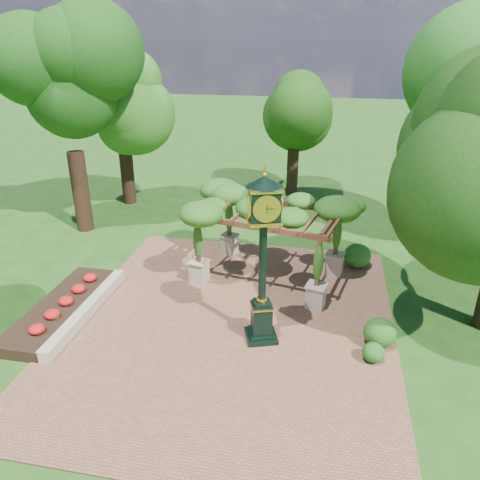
# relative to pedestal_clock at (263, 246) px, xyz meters

# --- Properties ---
(ground) EXTENTS (120.00, 120.00, 0.00)m
(ground) POSITION_rel_pedestal_clock_xyz_m (-1.06, -0.35, -3.02)
(ground) COLOR #1E4714
(ground) RESTS_ON ground
(brick_plaza) EXTENTS (10.00, 12.00, 0.04)m
(brick_plaza) POSITION_rel_pedestal_clock_xyz_m (-1.06, 0.65, -3.00)
(brick_plaza) COLOR brown
(brick_plaza) RESTS_ON ground
(border_wall) EXTENTS (0.35, 5.00, 0.40)m
(border_wall) POSITION_rel_pedestal_clock_xyz_m (-5.66, 0.15, -2.82)
(border_wall) COLOR #C6B793
(border_wall) RESTS_ON ground
(flower_bed) EXTENTS (1.50, 5.00, 0.36)m
(flower_bed) POSITION_rel_pedestal_clock_xyz_m (-6.56, 0.15, -2.84)
(flower_bed) COLOR red
(flower_bed) RESTS_ON ground
(pedestal_clock) EXTENTS (1.27, 1.27, 5.06)m
(pedestal_clock) POSITION_rel_pedestal_clock_xyz_m (0.00, 0.00, 0.00)
(pedestal_clock) COLOR black
(pedestal_clock) RESTS_ON brick_plaza
(pergola) EXTENTS (5.60, 4.17, 3.17)m
(pergola) POSITION_rel_pedestal_clock_xyz_m (-0.34, 3.80, -0.42)
(pergola) COLOR #C3AE91
(pergola) RESTS_ON brick_plaza
(sundial) EXTENTS (0.60, 0.60, 0.95)m
(sundial) POSITION_rel_pedestal_clock_xyz_m (-0.05, 8.68, -2.61)
(sundial) COLOR gray
(sundial) RESTS_ON ground
(shrub_front) EXTENTS (0.66, 0.66, 0.55)m
(shrub_front) POSITION_rel_pedestal_clock_xyz_m (3.18, -0.46, -2.71)
(shrub_front) COLOR #1E5518
(shrub_front) RESTS_ON brick_plaza
(shrub_mid) EXTENTS (1.15, 1.15, 0.85)m
(shrub_mid) POSITION_rel_pedestal_clock_xyz_m (3.40, 0.31, -2.56)
(shrub_mid) COLOR #235718
(shrub_mid) RESTS_ON brick_plaza
(shrub_back) EXTENTS (1.25, 1.25, 0.93)m
(shrub_back) POSITION_rel_pedestal_clock_xyz_m (2.92, 5.35, -2.52)
(shrub_back) COLOR #25631C
(shrub_back) RESTS_ON brick_plaza
(tree_west_near) EXTENTS (4.09, 4.09, 9.36)m
(tree_west_near) POSITION_rel_pedestal_clock_xyz_m (-9.32, 6.94, 3.38)
(tree_west_near) COLOR #361F15
(tree_west_near) RESTS_ON ground
(tree_west_far) EXTENTS (3.67, 3.67, 7.61)m
(tree_west_far) POSITION_rel_pedestal_clock_xyz_m (-8.85, 10.92, 2.17)
(tree_west_far) COLOR #311E13
(tree_west_far) RESTS_ON ground
(tree_north) EXTENTS (3.52, 3.52, 6.85)m
(tree_north) POSITION_rel_pedestal_clock_xyz_m (-0.40, 13.84, 1.66)
(tree_north) COLOR #301E13
(tree_north) RESTS_ON ground
(tree_east_far) EXTENTS (4.99, 4.99, 9.20)m
(tree_east_far) POSITION_rel_pedestal_clock_xyz_m (6.98, 9.51, 3.30)
(tree_east_far) COLOR #2F1F12
(tree_east_far) RESTS_ON ground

